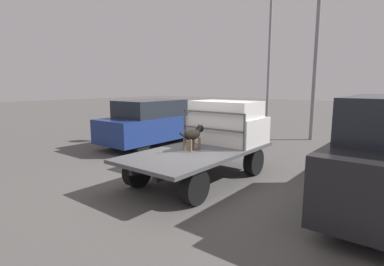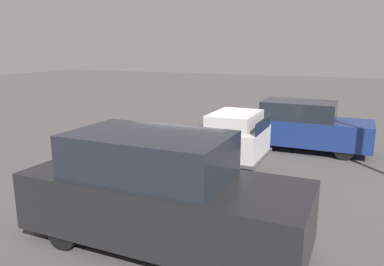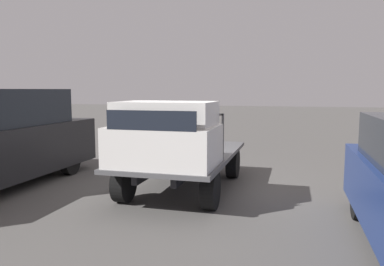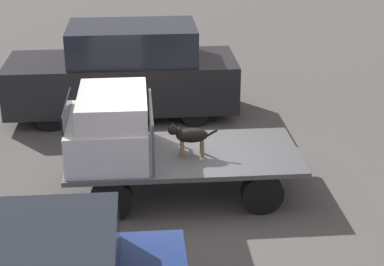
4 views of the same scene
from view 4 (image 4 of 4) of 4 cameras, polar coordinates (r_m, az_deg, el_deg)
name	(u,v)px [view 4 (image 4 of 4)]	position (r m, az deg, el deg)	size (l,w,h in m)	color
ground_plane	(184,191)	(11.30, -0.72, -5.21)	(80.00, 80.00, 0.00)	#514F4C
flatbed_truck	(184,163)	(11.05, -0.73, -2.67)	(3.95, 1.95, 0.75)	black
truck_cab	(109,127)	(10.75, -7.35, 0.55)	(1.32, 1.83, 1.11)	silver
truck_headboard	(151,122)	(10.72, -3.63, 0.94)	(0.04, 1.83, 0.87)	#4C4C4F
dog	(189,136)	(10.72, -0.30, -0.23)	(0.88, 0.25, 0.60)	brown
parked_pickup_far	(125,72)	(14.47, -5.99, 5.39)	(5.07, 1.92, 2.07)	black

